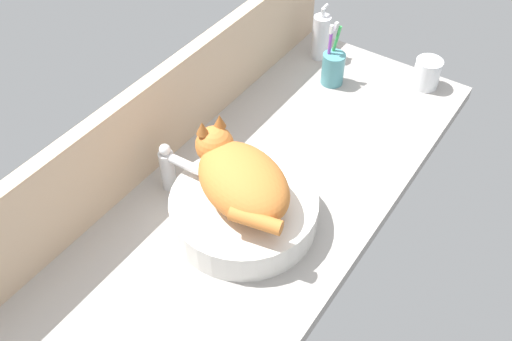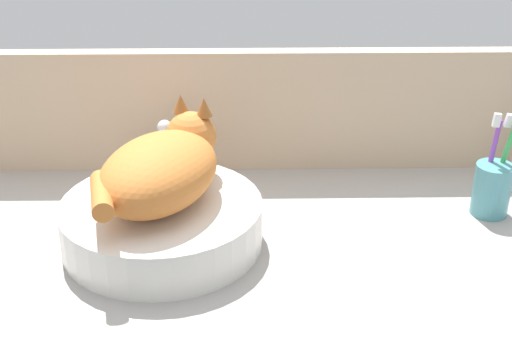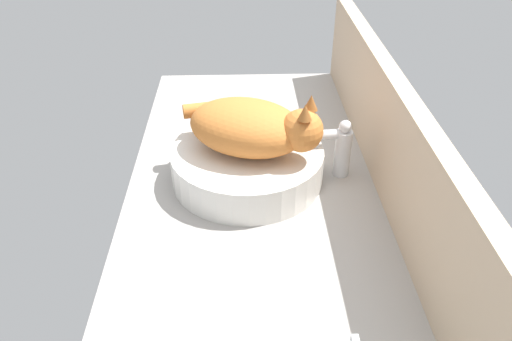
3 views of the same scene
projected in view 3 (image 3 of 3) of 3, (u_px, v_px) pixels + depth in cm
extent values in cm
cube|color=#9E9993|center=(261.00, 214.00, 104.45)|extent=(136.32, 57.62, 4.00)
cube|color=#CCAD8C|center=(400.00, 155.00, 97.29)|extent=(136.32, 3.60, 24.27)
cylinder|color=silver|center=(247.00, 164.00, 109.56)|extent=(33.23, 33.23, 7.64)
ellipsoid|color=#CC7533|center=(247.00, 127.00, 104.33)|extent=(25.21, 29.58, 11.00)
sphere|color=#CC7533|center=(302.00, 131.00, 100.08)|extent=(8.80, 8.80, 8.80)
cone|color=#995726|center=(311.00, 102.00, 98.46)|extent=(2.80, 2.80, 3.20)
cone|color=#995726|center=(305.00, 112.00, 95.05)|extent=(2.80, 2.80, 3.20)
cylinder|color=#CC7533|center=(208.00, 109.00, 110.06)|extent=(5.43, 11.43, 3.20)
cylinder|color=silver|center=(342.00, 153.00, 110.19)|extent=(3.60, 3.60, 11.00)
cylinder|color=silver|center=(322.00, 135.00, 107.07)|extent=(2.75, 10.11, 2.20)
sphere|color=silver|center=(345.00, 127.00, 106.43)|extent=(2.80, 2.80, 2.80)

